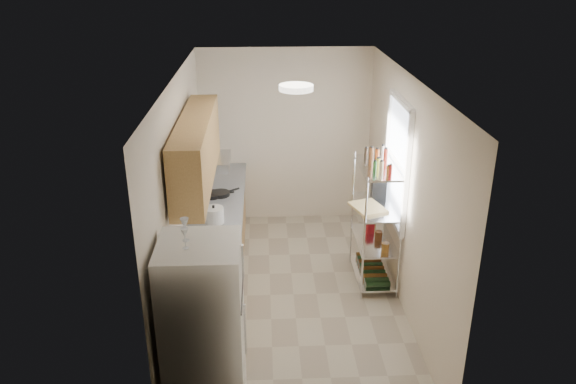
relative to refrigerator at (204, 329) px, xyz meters
name	(u,v)px	position (x,y,z in m)	size (l,w,h in m)	color
room	(294,195)	(0.87, 1.74, 0.49)	(2.52, 4.42, 2.62)	#B2A891
counter_run	(218,245)	(-0.05, 2.18, -0.36)	(0.63, 3.51, 0.90)	tan
upper_cabinets	(197,150)	(-0.18, 1.84, 1.00)	(0.33, 2.20, 0.72)	tan
range_hood	(210,162)	(-0.13, 2.64, 0.58)	(0.50, 0.60, 0.12)	#B7BABC
window	(397,162)	(2.10, 2.09, 0.74)	(0.06, 1.00, 1.46)	white
bakers_rack	(377,199)	(1.88, 2.03, 0.29)	(0.45, 0.90, 1.73)	silver
ceiling_dome	(296,88)	(0.87, 1.44, 1.76)	(0.34, 0.34, 0.06)	white
refrigerator	(204,329)	(0.00, 0.00, 0.00)	(0.67, 0.67, 1.63)	white
wine_glass_a	(185,238)	(-0.09, -0.06, 0.90)	(0.06, 0.06, 0.17)	silver
wine_glass_b	(185,230)	(-0.10, 0.07, 0.91)	(0.07, 0.07, 0.20)	silver
rice_cooker	(214,215)	(-0.05, 1.91, 0.18)	(0.23, 0.23, 0.19)	white
frying_pan_large	(211,195)	(-0.14, 2.69, 0.11)	(0.27, 0.27, 0.05)	black
frying_pan_small	(220,194)	(-0.03, 2.71, 0.11)	(0.24, 0.24, 0.05)	black
cutting_board	(368,207)	(1.76, 1.97, 0.21)	(0.33, 0.42, 0.03)	tan
espresso_machine	(379,184)	(1.96, 2.36, 0.35)	(0.17, 0.26, 0.30)	black
storage_bag	(369,227)	(1.85, 2.25, -0.18)	(0.09, 0.12, 0.14)	#A31419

